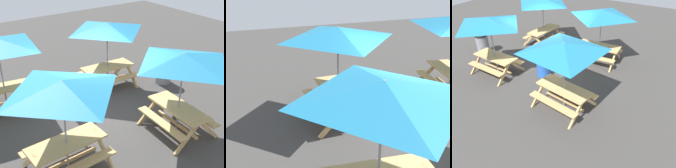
# 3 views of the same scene
# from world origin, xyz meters

# --- Properties ---
(ground_plane) EXTENTS (24.00, 24.00, 0.00)m
(ground_plane) POSITION_xyz_m (0.00, 0.00, 0.00)
(ground_plane) COLOR #3D3A38
(ground_plane) RESTS_ON ground
(picnic_table_0) EXTENTS (2.09, 2.09, 2.34)m
(picnic_table_0) POSITION_xyz_m (1.66, 1.42, 1.99)
(picnic_table_0) COLOR tan
(picnic_table_0) RESTS_ON ground
(picnic_table_2) EXTENTS (2.13, 2.13, 2.34)m
(picnic_table_2) POSITION_xyz_m (-1.51, 1.78, 1.99)
(picnic_table_2) COLOR tan
(picnic_table_2) RESTS_ON ground
(picnic_table_3) EXTENTS (2.09, 2.09, 2.34)m
(picnic_table_3) POSITION_xyz_m (-1.50, -1.59, 1.99)
(picnic_table_3) COLOR tan
(picnic_table_3) RESTS_ON ground
(trash_bin_blue) EXTENTS (0.59, 0.59, 0.98)m
(trash_bin_blue) POSITION_xyz_m (0.24, -0.77, 0.49)
(trash_bin_blue) COLOR blue
(trash_bin_blue) RESTS_ON ground
(trash_bin_gray) EXTENTS (0.59, 0.59, 0.98)m
(trash_bin_gray) POSITION_xyz_m (-3.30, -0.68, 0.49)
(trash_bin_gray) COLOR gray
(trash_bin_gray) RESTS_ON ground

